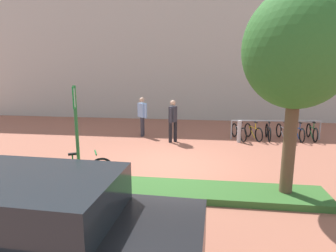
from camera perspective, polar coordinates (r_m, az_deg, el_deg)
The scene contains 11 objects.
ground_plane at distance 8.91m, azimuth 0.38°, elevation -7.78°, with size 60.00×60.00×0.00m, color #9E5B47.
building_facade at distance 17.22m, azimuth 4.32°, elevation 18.25°, with size 28.00×1.20×10.00m, color #B2ADA3.
planter_strip at distance 6.94m, azimuth 1.28°, elevation -12.79°, with size 7.00×1.10×0.16m, color #336028.
tree_sidewalk at distance 6.67m, azimuth 24.65°, elevation 13.70°, with size 2.29×2.29×4.60m.
parking_sign_post at distance 7.12m, azimuth -18.03°, elevation 0.62°, with size 0.13×0.35×2.55m.
bike_at_sign at distance 7.68m, azimuth -17.10°, elevation -8.72°, with size 1.53×0.81×0.86m.
bike_rack_cluster at distance 12.76m, azimuth 20.83°, elevation -1.05°, with size 3.74×1.91×0.83m.
bollard_steel at distance 11.82m, azimuth 14.15°, elevation -1.06°, with size 0.16×0.16×0.90m, color #ADADB2.
person_shirt_blue at distance 12.53m, azimuth -5.21°, elevation 2.41°, with size 0.46×0.46×1.72m.
person_suited_dark at distance 11.37m, azimuth 0.99°, elevation 1.54°, with size 0.33×0.60×1.72m.
car_black_suv at distance 4.44m, azimuth -24.34°, elevation -18.85°, with size 4.36×2.15×1.54m.
Camera 1 is at (1.08, -8.35, 2.92)m, focal length 30.24 mm.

